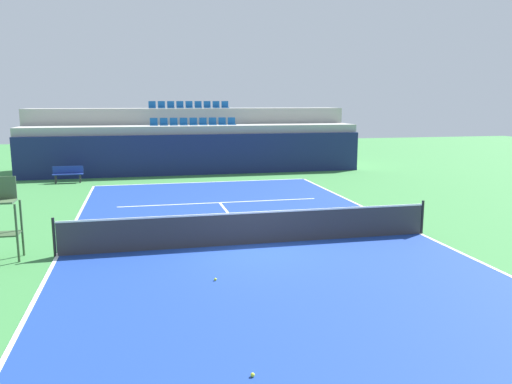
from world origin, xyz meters
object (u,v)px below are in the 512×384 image
(tennis_net, at_px, (253,228))
(player_bench, at_px, (68,173))
(tennis_ball_0, at_px, (215,279))
(tennis_ball_1, at_px, (253,375))
(umpire_chair, at_px, (4,216))

(tennis_net, bearing_deg, player_bench, 116.91)
(tennis_ball_0, xyz_separation_m, tennis_ball_1, (-0.06, -4.36, 0.00))
(tennis_net, distance_m, tennis_ball_1, 7.42)
(player_bench, distance_m, tennis_ball_0, 17.16)
(player_bench, xyz_separation_m, tennis_ball_1, (5.23, -20.68, -0.46))
(tennis_net, relative_size, player_bench, 7.39)
(tennis_ball_0, relative_size, tennis_ball_1, 1.00)
(tennis_net, distance_m, player_bench, 15.07)
(umpire_chair, height_order, tennis_ball_0, umpire_chair)
(player_bench, relative_size, tennis_ball_0, 22.73)
(tennis_net, height_order, player_bench, tennis_net)
(tennis_ball_0, bearing_deg, player_bench, 107.96)
(umpire_chair, xyz_separation_m, player_bench, (-0.12, 13.39, -0.68))
(tennis_ball_0, height_order, tennis_ball_1, same)
(tennis_ball_1, bearing_deg, player_bench, 104.19)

